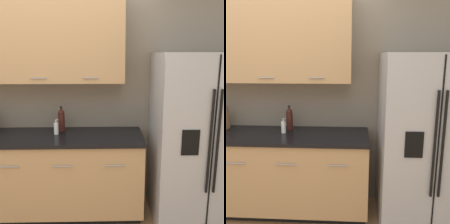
# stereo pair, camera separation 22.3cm
# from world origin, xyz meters

# --- Properties ---
(wall_back) EXTENTS (10.00, 0.39, 2.60)m
(wall_back) POSITION_xyz_m (0.00, 1.26, 1.48)
(wall_back) COLOR gray
(wall_back) RESTS_ON ground_plane
(counter_unit) EXTENTS (2.15, 0.64, 0.92)m
(counter_unit) POSITION_xyz_m (0.01, 0.97, 0.47)
(counter_unit) COLOR black
(counter_unit) RESTS_ON ground_plane
(refrigerator) EXTENTS (0.94, 0.78, 1.78)m
(refrigerator) POSITION_xyz_m (1.67, 0.90, 0.89)
(refrigerator) COLOR #B2B2B5
(refrigerator) RESTS_ON ground_plane
(wine_bottle) EXTENTS (0.07, 0.07, 0.28)m
(wine_bottle) POSITION_xyz_m (0.20, 1.13, 1.05)
(wine_bottle) COLOR #3D1914
(wine_bottle) RESTS_ON counter_unit
(soap_dispenser) EXTENTS (0.05, 0.05, 0.16)m
(soap_dispenser) POSITION_xyz_m (0.16, 1.00, 0.98)
(soap_dispenser) COLOR white
(soap_dispenser) RESTS_ON counter_unit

